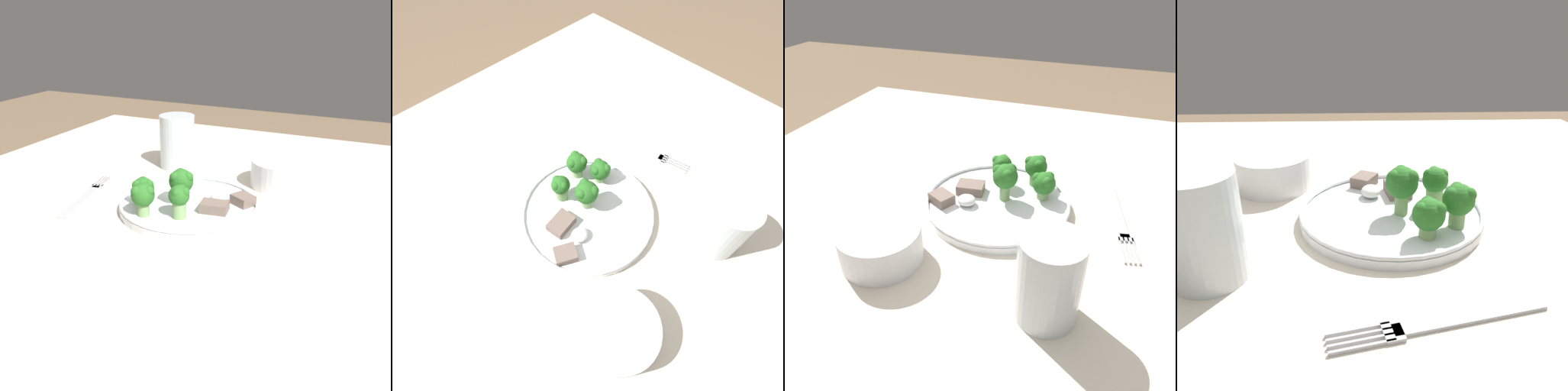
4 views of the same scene
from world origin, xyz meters
TOP-DOWN VIEW (x-y plane):
  - ground_plane at (0.00, 0.00)m, footprint 8.00×8.00m
  - table at (0.00, 0.00)m, footprint 1.13×1.10m
  - dinner_plate at (-0.01, -0.03)m, footprint 0.25×0.25m
  - fork at (-0.21, -0.06)m, footprint 0.06×0.21m
  - cream_bowl at (0.11, 0.15)m, footprint 0.12×0.12m
  - drinking_glass at (-0.14, 0.17)m, footprint 0.08×0.08m
  - broccoli_floret_near_rim_left at (0.00, -0.09)m, footprint 0.04×0.04m
  - broccoli_floret_center_left at (-0.08, -0.06)m, footprint 0.04×0.04m
  - broccoli_floret_back_left at (-0.02, -0.04)m, footprint 0.04×0.04m
  - broccoli_floret_front_left at (-0.06, -0.10)m, footprint 0.04×0.04m
  - meat_slice_front_slice at (0.04, -0.04)m, footprint 0.05×0.04m
  - meat_slice_middle_slice at (0.08, 0.01)m, footprint 0.05×0.04m
  - sauce_dollop at (0.04, 0.00)m, footprint 0.03×0.03m

SIDE VIEW (x-z plane):
  - ground_plane at x=0.00m, z-range 0.00..0.00m
  - table at x=0.00m, z-range 0.27..0.99m
  - fork at x=-0.21m, z-range 0.72..0.73m
  - dinner_plate at x=-0.01m, z-range 0.72..0.74m
  - meat_slice_front_slice at x=0.04m, z-range 0.73..0.75m
  - meat_slice_middle_slice at x=0.08m, z-range 0.73..0.75m
  - sauce_dollop at x=0.04m, z-range 0.73..0.75m
  - cream_bowl at x=0.11m, z-range 0.72..0.77m
  - broccoli_floret_center_left at x=-0.08m, z-range 0.74..0.79m
  - broccoli_floret_near_rim_left at x=0.00m, z-range 0.74..0.80m
  - broccoli_floret_front_left at x=-0.06m, z-range 0.74..0.80m
  - drinking_glass at x=-0.14m, z-range 0.71..0.83m
  - broccoli_floret_back_left at x=-0.02m, z-range 0.74..0.81m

